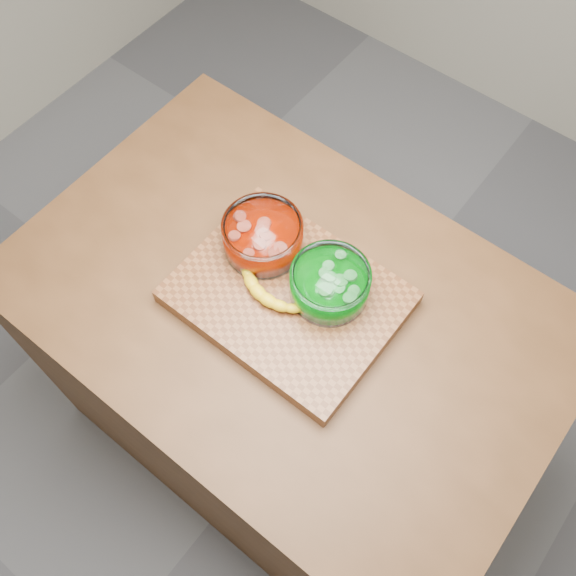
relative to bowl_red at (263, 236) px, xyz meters
The scene contains 6 objects.
ground 0.99m from the bowl_red, 26.90° to the right, with size 3.50×3.50×0.00m, color #5D5D62.
counter 0.54m from the bowl_red, 26.90° to the right, with size 1.20×0.80×0.90m, color #502F18.
cutting_board 0.14m from the bowl_red, 26.90° to the right, with size 0.45×0.35×0.04m, color brown.
bowl_red is the anchor object (origin of this frame).
bowl_green 0.18m from the bowl_red, ahead, with size 0.16×0.16×0.08m.
banana 0.11m from the bowl_red, 40.46° to the right, with size 0.23×0.12×0.03m, color gold, non-canonical shape.
Camera 1 is at (0.39, -0.50, 2.12)m, focal length 40.00 mm.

